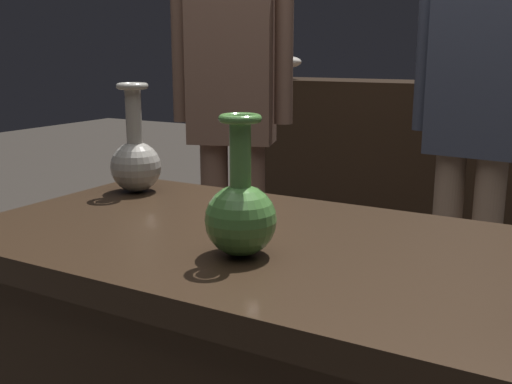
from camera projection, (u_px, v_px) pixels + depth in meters
The scene contains 7 objects.
back_display_shelf at pixel (476, 182), 3.07m from camera, with size 2.60×0.40×0.99m.
vase_centerpiece at pixel (240, 212), 1.03m from camera, with size 0.12×0.12×0.24m.
vase_tall_behind at pixel (136, 159), 1.50m from camera, with size 0.13×0.13×0.27m.
shelf_vase_center at pixel (487, 70), 2.97m from camera, with size 0.11×0.11×0.20m.
shelf_vase_far_left at pixel (288, 62), 3.37m from camera, with size 0.16×0.16×0.13m.
visitor_center_back at pixel (475, 115), 2.19m from camera, with size 0.47×0.22×1.56m.
visitor_near_left at pixel (232, 104), 2.33m from camera, with size 0.45×0.27×1.61m.
Camera 1 is at (0.51, -0.96, 1.14)m, focal length 42.49 mm.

